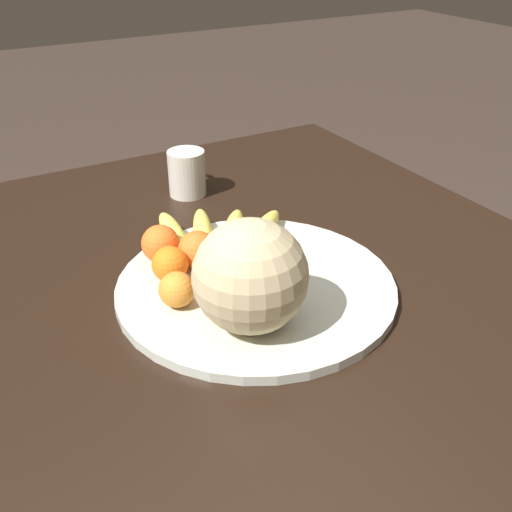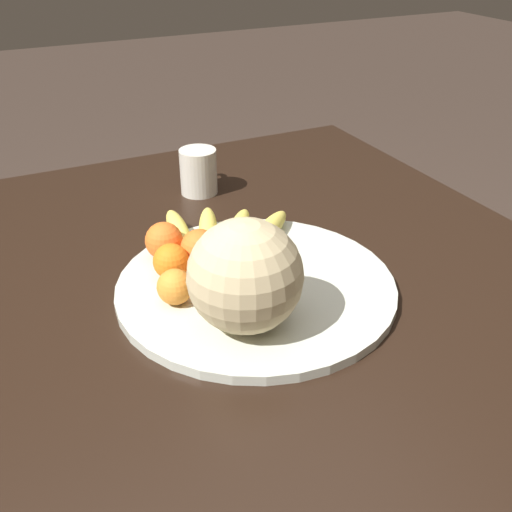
{
  "view_description": "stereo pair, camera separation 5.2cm",
  "coord_description": "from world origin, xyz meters",
  "px_view_note": "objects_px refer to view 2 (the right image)",
  "views": [
    {
      "loc": [
        0.67,
        -0.39,
        1.26
      ],
      "look_at": [
        -0.05,
        0.02,
        0.78
      ],
      "focal_mm": 42.0,
      "sensor_mm": 36.0,
      "label": 1
    },
    {
      "loc": [
        0.69,
        -0.34,
        1.26
      ],
      "look_at": [
        -0.05,
        0.02,
        0.78
      ],
      "focal_mm": 42.0,
      "sensor_mm": 36.0,
      "label": 2
    }
  ],
  "objects_px": {
    "orange_front_right": "(242,246)",
    "fruit_bowl": "(256,286)",
    "orange_back_left": "(227,265)",
    "orange_top_small": "(171,261)",
    "orange_back_right": "(175,287)",
    "ceramic_mug": "(198,171)",
    "kitchen_table": "(258,347)",
    "melon": "(245,276)",
    "orange_front_left": "(200,248)",
    "banana_bunch": "(224,231)",
    "orange_mid_center": "(164,241)"
  },
  "relations": [
    {
      "from": "banana_bunch",
      "to": "orange_front_left",
      "type": "bearing_deg",
      "value": 160.52
    },
    {
      "from": "orange_front_right",
      "to": "orange_back_right",
      "type": "xyz_separation_m",
      "value": [
        0.06,
        -0.14,
        -0.01
      ]
    },
    {
      "from": "orange_mid_center",
      "to": "orange_back_right",
      "type": "xyz_separation_m",
      "value": [
        0.14,
        -0.03,
        -0.0
      ]
    },
    {
      "from": "orange_front_left",
      "to": "ceramic_mug",
      "type": "bearing_deg",
      "value": 159.18
    },
    {
      "from": "fruit_bowl",
      "to": "ceramic_mug",
      "type": "xyz_separation_m",
      "value": [
        -0.41,
        0.06,
        0.04
      ]
    },
    {
      "from": "banana_bunch",
      "to": "ceramic_mug",
      "type": "bearing_deg",
      "value": 17.53
    },
    {
      "from": "ceramic_mug",
      "to": "orange_top_small",
      "type": "bearing_deg",
      "value": -27.99
    },
    {
      "from": "orange_mid_center",
      "to": "ceramic_mug",
      "type": "distance_m",
      "value": 0.32
    },
    {
      "from": "orange_back_right",
      "to": "ceramic_mug",
      "type": "xyz_separation_m",
      "value": [
        -0.41,
        0.2,
        0.01
      ]
    },
    {
      "from": "melon",
      "to": "orange_back_left",
      "type": "distance_m",
      "value": 0.13
    },
    {
      "from": "fruit_bowl",
      "to": "kitchen_table",
      "type": "bearing_deg",
      "value": -22.54
    },
    {
      "from": "orange_front_right",
      "to": "fruit_bowl",
      "type": "bearing_deg",
      "value": -3.98
    },
    {
      "from": "melon",
      "to": "orange_top_small",
      "type": "height_order",
      "value": "melon"
    },
    {
      "from": "kitchen_table",
      "to": "banana_bunch",
      "type": "height_order",
      "value": "banana_bunch"
    },
    {
      "from": "kitchen_table",
      "to": "orange_mid_center",
      "type": "distance_m",
      "value": 0.25
    },
    {
      "from": "melon",
      "to": "orange_front_left",
      "type": "relative_size",
      "value": 2.54
    },
    {
      "from": "melon",
      "to": "orange_top_small",
      "type": "bearing_deg",
      "value": -162.04
    },
    {
      "from": "orange_back_left",
      "to": "orange_back_right",
      "type": "relative_size",
      "value": 1.12
    },
    {
      "from": "fruit_bowl",
      "to": "ceramic_mug",
      "type": "distance_m",
      "value": 0.42
    },
    {
      "from": "kitchen_table",
      "to": "fruit_bowl",
      "type": "xyz_separation_m",
      "value": [
        -0.05,
        0.02,
        0.09
      ]
    },
    {
      "from": "orange_front_right",
      "to": "orange_back_right",
      "type": "bearing_deg",
      "value": -66.69
    },
    {
      "from": "fruit_bowl",
      "to": "orange_front_right",
      "type": "bearing_deg",
      "value": 176.02
    },
    {
      "from": "orange_front_left",
      "to": "orange_back_left",
      "type": "xyz_separation_m",
      "value": [
        0.07,
        0.02,
        -0.0
      ]
    },
    {
      "from": "melon",
      "to": "orange_top_small",
      "type": "relative_size",
      "value": 2.78
    },
    {
      "from": "banana_bunch",
      "to": "orange_mid_center",
      "type": "bearing_deg",
      "value": 125.33
    },
    {
      "from": "orange_front_right",
      "to": "orange_mid_center",
      "type": "distance_m",
      "value": 0.14
    },
    {
      "from": "orange_back_right",
      "to": "kitchen_table",
      "type": "bearing_deg",
      "value": 64.86
    },
    {
      "from": "orange_front_right",
      "to": "orange_back_left",
      "type": "relative_size",
      "value": 1.07
    },
    {
      "from": "melon",
      "to": "fruit_bowl",
      "type": "bearing_deg",
      "value": 146.35
    },
    {
      "from": "fruit_bowl",
      "to": "orange_front_right",
      "type": "relative_size",
      "value": 6.8
    },
    {
      "from": "orange_front_right",
      "to": "kitchen_table",
      "type": "bearing_deg",
      "value": -12.5
    },
    {
      "from": "orange_front_left",
      "to": "orange_mid_center",
      "type": "height_order",
      "value": "same"
    },
    {
      "from": "kitchen_table",
      "to": "orange_back_right",
      "type": "xyz_separation_m",
      "value": [
        -0.05,
        -0.12,
        0.12
      ]
    },
    {
      "from": "kitchen_table",
      "to": "orange_front_left",
      "type": "relative_size",
      "value": 22.18
    },
    {
      "from": "orange_front_left",
      "to": "ceramic_mug",
      "type": "height_order",
      "value": "ceramic_mug"
    },
    {
      "from": "fruit_bowl",
      "to": "orange_back_left",
      "type": "xyz_separation_m",
      "value": [
        -0.02,
        -0.04,
        0.04
      ]
    },
    {
      "from": "fruit_bowl",
      "to": "orange_top_small",
      "type": "xyz_separation_m",
      "value": [
        -0.08,
        -0.12,
        0.04
      ]
    },
    {
      "from": "kitchen_table",
      "to": "banana_bunch",
      "type": "distance_m",
      "value": 0.24
    },
    {
      "from": "orange_front_left",
      "to": "orange_back_right",
      "type": "bearing_deg",
      "value": -40.55
    },
    {
      "from": "banana_bunch",
      "to": "orange_mid_center",
      "type": "xyz_separation_m",
      "value": [
        0.01,
        -0.12,
        0.01
      ]
    },
    {
      "from": "orange_front_right",
      "to": "orange_top_small",
      "type": "xyz_separation_m",
      "value": [
        -0.01,
        -0.12,
        -0.0
      ]
    },
    {
      "from": "orange_back_left",
      "to": "orange_top_small",
      "type": "xyz_separation_m",
      "value": [
        -0.05,
        -0.08,
        -0.0
      ]
    },
    {
      "from": "banana_bunch",
      "to": "orange_back_right",
      "type": "relative_size",
      "value": 4.38
    },
    {
      "from": "orange_front_right",
      "to": "orange_top_small",
      "type": "height_order",
      "value": "orange_front_right"
    },
    {
      "from": "kitchen_table",
      "to": "orange_back_right",
      "type": "height_order",
      "value": "orange_back_right"
    },
    {
      "from": "kitchen_table",
      "to": "orange_top_small",
      "type": "distance_m",
      "value": 0.2
    },
    {
      "from": "banana_bunch",
      "to": "orange_top_small",
      "type": "bearing_deg",
      "value": 150.67
    },
    {
      "from": "kitchen_table",
      "to": "orange_front_left",
      "type": "distance_m",
      "value": 0.19
    },
    {
      "from": "fruit_bowl",
      "to": "melon",
      "type": "bearing_deg",
      "value": -33.65
    },
    {
      "from": "ceramic_mug",
      "to": "orange_back_right",
      "type": "bearing_deg",
      "value": -25.79
    }
  ]
}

